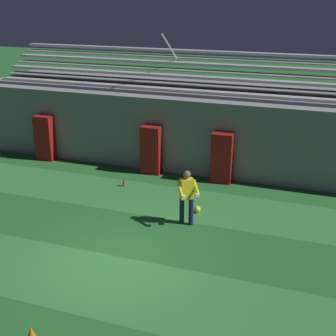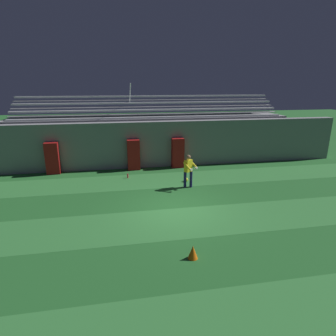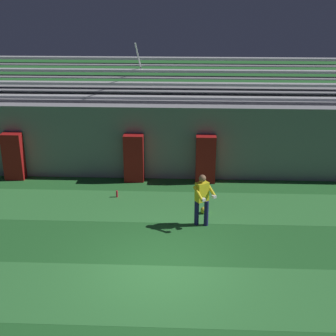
{
  "view_description": "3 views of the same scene",
  "coord_description": "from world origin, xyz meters",
  "px_view_note": "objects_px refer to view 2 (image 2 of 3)",
  "views": [
    {
      "loc": [
        4.72,
        -9.43,
        6.46
      ],
      "look_at": [
        0.63,
        2.21,
        1.78
      ],
      "focal_mm": 50.0,
      "sensor_mm": 36.0,
      "label": 1
    },
    {
      "loc": [
        -2.19,
        -10.41,
        5.01
      ],
      "look_at": [
        0.23,
        3.1,
        0.85
      ],
      "focal_mm": 30.0,
      "sensor_mm": 36.0,
      "label": 2
    },
    {
      "loc": [
        0.67,
        -10.55,
        6.83
      ],
      "look_at": [
        0.04,
        3.6,
        1.43
      ],
      "focal_mm": 50.0,
      "sensor_mm": 36.0,
      "label": 3
    }
  ],
  "objects_px": {
    "padding_pillar_far_left": "(52,158)",
    "traffic_cone": "(193,252)",
    "padding_pillar_gate_left": "(134,155)",
    "padding_pillar_gate_right": "(178,153)",
    "soccer_ball": "(186,180)",
    "water_bottle": "(128,176)",
    "goalkeeper": "(188,169)"
  },
  "relations": [
    {
      "from": "padding_pillar_far_left",
      "to": "traffic_cone",
      "type": "height_order",
      "value": "padding_pillar_far_left"
    },
    {
      "from": "padding_pillar_gate_left",
      "to": "padding_pillar_gate_right",
      "type": "xyz_separation_m",
      "value": [
        2.7,
        0.0,
        0.0
      ]
    },
    {
      "from": "padding_pillar_gate_left",
      "to": "soccer_ball",
      "type": "relative_size",
      "value": 8.26
    },
    {
      "from": "water_bottle",
      "to": "padding_pillar_gate_left",
      "type": "bearing_deg",
      "value": 74.01
    },
    {
      "from": "padding_pillar_far_left",
      "to": "traffic_cone",
      "type": "relative_size",
      "value": 4.32
    },
    {
      "from": "goalkeeper",
      "to": "traffic_cone",
      "type": "distance_m",
      "value": 6.03
    },
    {
      "from": "padding_pillar_gate_right",
      "to": "water_bottle",
      "type": "distance_m",
      "value": 3.59
    },
    {
      "from": "padding_pillar_gate_right",
      "to": "water_bottle",
      "type": "relative_size",
      "value": 7.57
    },
    {
      "from": "soccer_ball",
      "to": "traffic_cone",
      "type": "relative_size",
      "value": 0.52
    },
    {
      "from": "padding_pillar_gate_right",
      "to": "soccer_ball",
      "type": "relative_size",
      "value": 8.26
    },
    {
      "from": "padding_pillar_gate_left",
      "to": "soccer_ball",
      "type": "height_order",
      "value": "padding_pillar_gate_left"
    },
    {
      "from": "padding_pillar_gate_left",
      "to": "padding_pillar_far_left",
      "type": "distance_m",
      "value": 4.6
    },
    {
      "from": "padding_pillar_far_left",
      "to": "goalkeeper",
      "type": "relative_size",
      "value": 1.09
    },
    {
      "from": "soccer_ball",
      "to": "traffic_cone",
      "type": "xyz_separation_m",
      "value": [
        -1.42,
        -6.66,
        0.1
      ]
    },
    {
      "from": "padding_pillar_far_left",
      "to": "padding_pillar_gate_left",
      "type": "bearing_deg",
      "value": 0.0
    },
    {
      "from": "padding_pillar_gate_left",
      "to": "goalkeeper",
      "type": "height_order",
      "value": "padding_pillar_gate_left"
    },
    {
      "from": "traffic_cone",
      "to": "water_bottle",
      "type": "xyz_separation_m",
      "value": [
        -1.6,
        7.81,
        -0.09
      ]
    },
    {
      "from": "padding_pillar_gate_right",
      "to": "traffic_cone",
      "type": "distance_m",
      "value": 9.52
    },
    {
      "from": "padding_pillar_gate_left",
      "to": "goalkeeper",
      "type": "bearing_deg",
      "value": -54.83
    },
    {
      "from": "soccer_ball",
      "to": "water_bottle",
      "type": "height_order",
      "value": "water_bottle"
    },
    {
      "from": "padding_pillar_gate_left",
      "to": "padding_pillar_far_left",
      "type": "relative_size",
      "value": 1.0
    },
    {
      "from": "goalkeeper",
      "to": "water_bottle",
      "type": "xyz_separation_m",
      "value": [
        -2.93,
        1.97,
        -0.83
      ]
    },
    {
      "from": "padding_pillar_gate_right",
      "to": "goalkeeper",
      "type": "xyz_separation_m",
      "value": [
        -0.22,
        -3.52,
        0.05
      ]
    },
    {
      "from": "padding_pillar_gate_right",
      "to": "traffic_cone",
      "type": "relative_size",
      "value": 4.32
    },
    {
      "from": "padding_pillar_gate_right",
      "to": "soccer_ball",
      "type": "xyz_separation_m",
      "value": [
        -0.12,
        -2.7,
        -0.8
      ]
    },
    {
      "from": "traffic_cone",
      "to": "goalkeeper",
      "type": "bearing_deg",
      "value": 77.23
    },
    {
      "from": "padding_pillar_gate_right",
      "to": "soccer_ball",
      "type": "distance_m",
      "value": 2.82
    },
    {
      "from": "padding_pillar_gate_right",
      "to": "padding_pillar_far_left",
      "type": "xyz_separation_m",
      "value": [
        -7.3,
        0.0,
        0.0
      ]
    },
    {
      "from": "padding_pillar_far_left",
      "to": "goalkeeper",
      "type": "distance_m",
      "value": 7.91
    },
    {
      "from": "padding_pillar_gate_left",
      "to": "traffic_cone",
      "type": "xyz_separation_m",
      "value": [
        1.16,
        -9.36,
        -0.7
      ]
    },
    {
      "from": "padding_pillar_gate_right",
      "to": "goalkeeper",
      "type": "height_order",
      "value": "padding_pillar_gate_right"
    },
    {
      "from": "traffic_cone",
      "to": "padding_pillar_far_left",
      "type": "bearing_deg",
      "value": 121.61
    }
  ]
}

